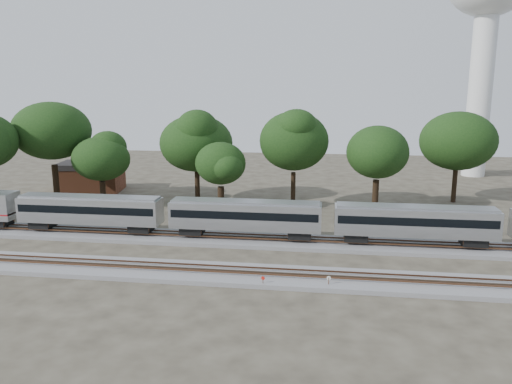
# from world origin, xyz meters

# --- Properties ---
(ground) EXTENTS (160.00, 160.00, 0.00)m
(ground) POSITION_xyz_m (0.00, 0.00, 0.00)
(ground) COLOR #383328
(ground) RESTS_ON ground
(track_far) EXTENTS (160.00, 5.00, 0.73)m
(track_far) POSITION_xyz_m (0.00, 6.00, 0.21)
(track_far) COLOR slate
(track_far) RESTS_ON ground
(track_near) EXTENTS (160.00, 5.00, 0.73)m
(track_near) POSITION_xyz_m (0.00, -4.00, 0.21)
(track_near) COLOR slate
(track_near) RESTS_ON ground
(train) EXTENTS (83.69, 2.88, 4.24)m
(train) POSITION_xyz_m (1.76, 6.00, 3.02)
(train) COLOR silver
(train) RESTS_ON ground
(switch_stand_red) EXTENTS (0.31, 0.08, 0.98)m
(switch_stand_red) POSITION_xyz_m (5.07, -6.08, 0.62)
(switch_stand_red) COLOR #512D19
(switch_stand_red) RESTS_ON ground
(switch_stand_white) EXTENTS (0.35, 0.07, 1.11)m
(switch_stand_white) POSITION_xyz_m (10.44, -5.58, 0.71)
(switch_stand_white) COLOR #512D19
(switch_stand_white) RESTS_ON ground
(switch_lever) EXTENTS (0.53, 0.36, 0.30)m
(switch_lever) POSITION_xyz_m (5.30, -5.80, 0.15)
(switch_lever) COLOR #512D19
(switch_lever) RESTS_ON ground
(water_tower) EXTENTS (14.67, 14.67, 40.62)m
(water_tower) POSITION_xyz_m (37.31, 52.48, 30.09)
(water_tower) COLOR silver
(water_tower) RESTS_ON ground
(brick_building) EXTENTS (10.49, 8.14, 4.59)m
(brick_building) POSITION_xyz_m (-26.97, 29.07, 2.31)
(brick_building) COLOR brown
(brick_building) RESTS_ON ground
(tree_1) EXTENTS (10.48, 10.48, 14.78)m
(tree_1) POSITION_xyz_m (-27.87, 20.26, 10.30)
(tree_1) COLOR black
(tree_1) RESTS_ON ground
(tree_2) EXTENTS (6.88, 6.88, 9.70)m
(tree_2) POSITION_xyz_m (-20.17, 18.69, 6.74)
(tree_2) COLOR black
(tree_2) RESTS_ON ground
(tree_3) EXTENTS (8.62, 8.62, 12.15)m
(tree_3) POSITION_xyz_m (-8.26, 23.93, 8.46)
(tree_3) COLOR black
(tree_3) RESTS_ON ground
(tree_4) EXTENTS (6.75, 6.75, 9.52)m
(tree_4) POSITION_xyz_m (-3.48, 17.71, 6.61)
(tree_4) COLOR black
(tree_4) RESTS_ON ground
(tree_5) EXTENTS (9.33, 9.33, 13.16)m
(tree_5) POSITION_xyz_m (5.64, 22.08, 9.17)
(tree_5) COLOR black
(tree_5) RESTS_ON ground
(tree_6) EXTENTS (8.11, 8.11, 11.43)m
(tree_6) POSITION_xyz_m (16.56, 21.54, 7.96)
(tree_6) COLOR black
(tree_6) RESTS_ON ground
(tree_7) EXTENTS (8.96, 8.96, 12.63)m
(tree_7) POSITION_xyz_m (28.32, 28.98, 8.80)
(tree_7) COLOR black
(tree_7) RESTS_ON ground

